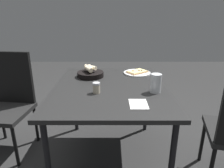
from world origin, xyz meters
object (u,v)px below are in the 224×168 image
Objects in this scene: pizza_plate at (137,73)px; chair_near at (8,98)px; dining_table at (110,93)px; bread_basket at (90,73)px; beer_glass at (156,84)px; pepper_shaker at (96,88)px.

pizza_plate is 0.28× the size of chair_near.
chair_near reaches higher than dining_table.
beer_glass is (0.39, 0.53, 0.03)m from bread_basket.
bread_basket is 1.72× the size of beer_glass.
dining_table is 7.89× the size of beer_glass.
beer_glass is (0.49, 0.08, 0.05)m from pizza_plate.
bread_basket is 0.83m from chair_near.
chair_near is (-0.35, -1.33, -0.26)m from beer_glass.
chair_near is at bearing -112.51° from pepper_shaker.
bread_basket is at bearing 93.31° from chair_near.
bread_basket reaches higher than dining_table.
beer_glass is 1.74× the size of pepper_shaker.
dining_table is 0.33m from bread_basket.
pepper_shaker is at bearing 67.49° from chair_near.
pepper_shaker is 0.98m from chair_near.
dining_table is 1.01m from chair_near.
pepper_shaker is (0.15, -0.10, 0.10)m from dining_table.
chair_near is (-0.36, -0.88, -0.24)m from pepper_shaker.
pepper_shaker is (0.41, 0.09, 0.00)m from bread_basket.
pizza_plate is 1.84× the size of beer_glass.
chair_near reaches higher than pepper_shaker.
pizza_plate is at bearing 102.47° from bread_basket.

